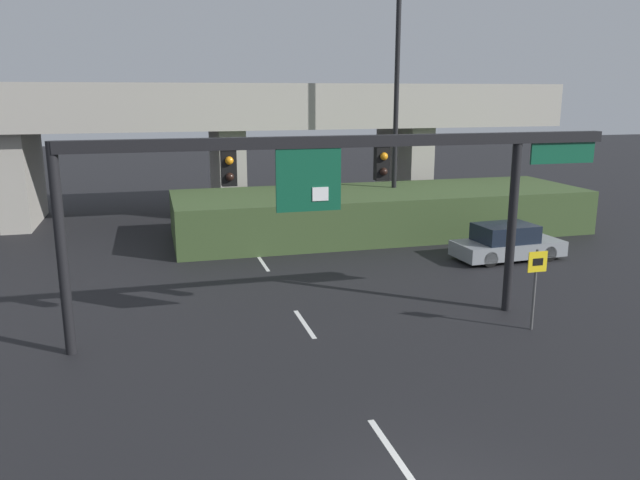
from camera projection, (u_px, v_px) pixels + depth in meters
lane_markings at (281, 289)px, 21.93m from camera, size 0.14×23.50×0.01m
signal_gantry at (342, 174)px, 17.38m from camera, size 15.92×0.44×5.58m
speed_limit_sign at (536, 278)px, 17.82m from camera, size 0.60×0.11×2.41m
highway_light_pole_near at (398, 40)px, 29.64m from camera, size 0.70×0.36×17.63m
overpass_bridge at (226, 126)px, 34.60m from camera, size 37.79×7.19×7.22m
grass_embankment at (381, 212)px, 30.49m from camera, size 19.96×6.04×2.11m
parked_sedan_near_right at (507, 243)px, 25.75m from camera, size 4.61×2.12×1.48m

